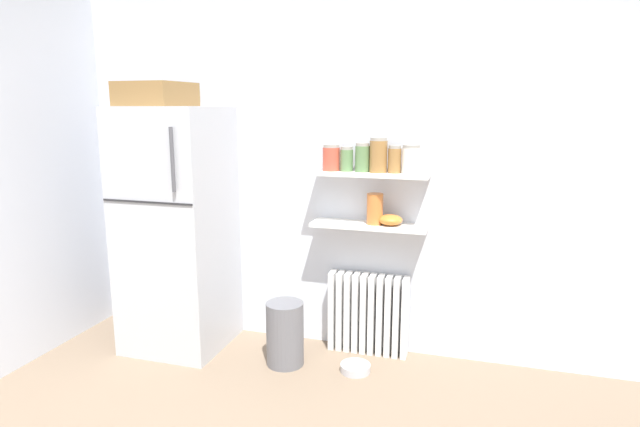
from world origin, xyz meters
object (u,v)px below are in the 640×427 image
Objects in this scene: radiator at (368,314)px; storage_jar_3 at (378,155)px; shelf_bowl at (391,220)px; storage_jar_2 at (362,158)px; vase at (375,209)px; storage_jar_4 at (395,159)px; storage_jar_0 at (331,158)px; pet_food_bowl at (355,368)px; trash_bin at (285,334)px; refrigerator at (176,225)px; storage_jar_5 at (411,160)px; storage_jar_1 at (347,159)px.

radiator is 1.12m from storage_jar_3.
radiator is at bearing 168.24° from shelf_bowl.
vase is (0.09, -0.00, -0.34)m from storage_jar_2.
storage_jar_2 is 0.21m from storage_jar_4.
vase is at bearing 180.00° from storage_jar_4.
shelf_bowl is at bearing 0.00° from storage_jar_0.
pet_food_bowl is at bearing -48.18° from storage_jar_0.
storage_jar_3 is at bearing 75.98° from pet_food_bowl.
vase is 0.48× the size of trash_bin.
refrigerator is 1.40m from vase.
pet_food_bowl is at bearing -135.37° from storage_jar_5.
storage_jar_4 is 1.13× the size of shelf_bowl.
storage_jar_0 is 0.53m from storage_jar_5.
storage_jar_5 is (0.21, 0.00, -0.02)m from storage_jar_3.
vase is at bearing 79.16° from pet_food_bowl.
storage_jar_4 reaches higher than storage_jar_0.
storage_jar_5 reaches higher than storage_jar_4.
radiator is 3.59× the size of shelf_bowl.
pet_food_bowl is (0.48, 0.03, -0.19)m from trash_bin.
storage_jar_0 is 0.92× the size of storage_jar_2.
vase is 1.06m from pet_food_bowl.
storage_jar_2 is at bearing 180.00° from storage_jar_3.
storage_jar_3 is at bearing -180.00° from shelf_bowl.
storage_jar_1 is 0.22m from storage_jar_3.
storage_jar_4 is (0.11, 0.00, -0.02)m from storage_jar_3.
storage_jar_3 is 0.21m from storage_jar_5.
radiator is 2.51× the size of storage_jar_3.
storage_jar_5 reaches higher than shelf_bowl.
storage_jar_1 reaches higher than pet_food_bowl.
storage_jar_4 is at bearing 25.35° from trash_bin.
refrigerator reaches higher than pet_food_bowl.
radiator is 3.01× the size of storage_jar_2.
storage_jar_1 is 0.91× the size of storage_jar_4.
radiator is at bearing 29.39° from storage_jar_2.
storage_jar_2 is at bearing 180.00° from shelf_bowl.
storage_jar_4 is (0.32, -0.00, 0.01)m from storage_jar_1.
vase is (0.20, -0.00, -0.33)m from storage_jar_1.
storage_jar_2 is 0.96× the size of pet_food_bowl.
shelf_bowl reaches higher than trash_bin.
refrigerator is 3.28× the size of radiator.
refrigerator is at bearing -169.56° from storage_jar_1.
radiator is 3.10× the size of storage_jar_5.
storage_jar_2 is at bearing -150.61° from radiator.
storage_jar_5 reaches higher than pet_food_bowl.
storage_jar_0 reaches higher than pet_food_bowl.
storage_jar_3 is at bearing 8.88° from refrigerator.
storage_jar_4 is (0.21, -0.00, -0.01)m from storage_jar_2.
storage_jar_5 is 0.42m from shelf_bowl.
radiator is at bearing 34.49° from trash_bin.
storage_jar_0 is (-0.27, -0.03, 1.09)m from radiator.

